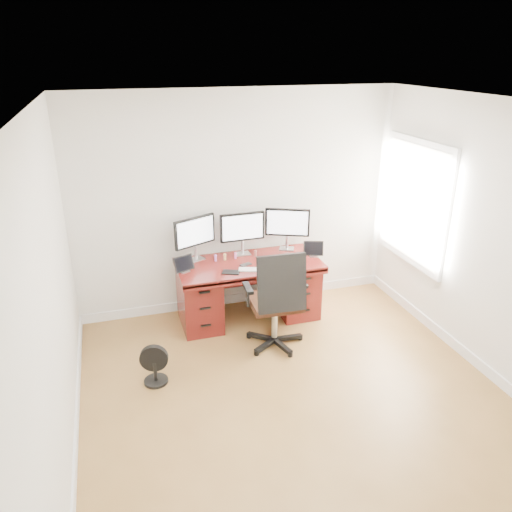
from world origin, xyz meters
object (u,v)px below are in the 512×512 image
object	(u,v)px
office_chair	(276,316)
keyboard	(250,270)
floor_fan	(155,365)
monitor_center	(242,228)
desk	(248,288)

from	to	relation	value
office_chair	keyboard	world-z (taller)	office_chair
floor_fan	monitor_center	distance (m)	1.98
monitor_center	floor_fan	bearing A→B (deg)	-136.48
floor_fan	keyboard	size ratio (longest dim) A/B	1.61
keyboard	desk	bearing A→B (deg)	97.32
desk	floor_fan	size ratio (longest dim) A/B	4.12
desk	floor_fan	distance (m)	1.62
office_chair	monitor_center	size ratio (longest dim) A/B	2.13
floor_fan	keyboard	distance (m)	1.53
desk	office_chair	distance (m)	0.74
desk	office_chair	size ratio (longest dim) A/B	1.45
monitor_center	keyboard	distance (m)	0.59
floor_fan	monitor_center	size ratio (longest dim) A/B	0.75
desk	floor_fan	bearing A→B (deg)	-141.16
monitor_center	keyboard	world-z (taller)	monitor_center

